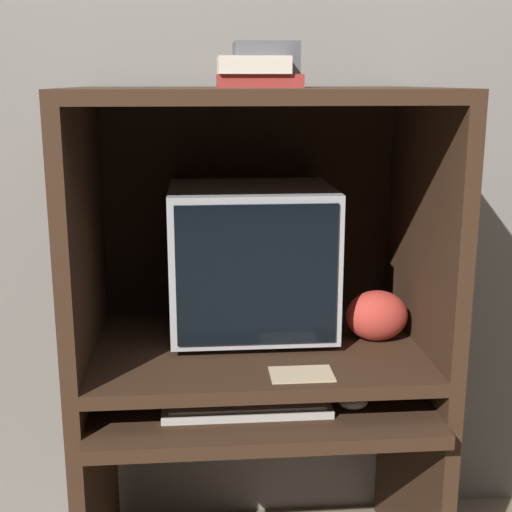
{
  "coord_description": "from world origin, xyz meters",
  "views": [
    {
      "loc": [
        -0.16,
        -1.55,
        1.47
      ],
      "look_at": [
        -0.0,
        0.32,
        1.01
      ],
      "focal_mm": 50.0,
      "sensor_mm": 36.0,
      "label": 1
    }
  ],
  "objects_px": {
    "crt_monitor": "(251,260)",
    "book_stack": "(256,72)",
    "mouse": "(353,402)",
    "snack_bag": "(377,315)",
    "storage_box": "(266,65)",
    "keyboard": "(246,405)"
  },
  "relations": [
    {
      "from": "crt_monitor",
      "to": "snack_bag",
      "type": "relative_size",
      "value": 2.6
    },
    {
      "from": "crt_monitor",
      "to": "book_stack",
      "type": "xyz_separation_m",
      "value": [
        0.0,
        -0.13,
        0.51
      ]
    },
    {
      "from": "crt_monitor",
      "to": "mouse",
      "type": "xyz_separation_m",
      "value": [
        0.24,
        -0.28,
        -0.32
      ]
    },
    {
      "from": "mouse",
      "to": "book_stack",
      "type": "bearing_deg",
      "value": 148.4
    },
    {
      "from": "keyboard",
      "to": "book_stack",
      "type": "distance_m",
      "value": 0.84
    },
    {
      "from": "mouse",
      "to": "book_stack",
      "type": "xyz_separation_m",
      "value": [
        -0.24,
        0.15,
        0.83
      ]
    },
    {
      "from": "crt_monitor",
      "to": "keyboard",
      "type": "relative_size",
      "value": 1.05
    },
    {
      "from": "keyboard",
      "to": "storage_box",
      "type": "distance_m",
      "value": 0.88
    },
    {
      "from": "snack_bag",
      "to": "mouse",
      "type": "bearing_deg",
      "value": -117.57
    },
    {
      "from": "crt_monitor",
      "to": "storage_box",
      "type": "height_order",
      "value": "storage_box"
    },
    {
      "from": "keyboard",
      "to": "storage_box",
      "type": "xyz_separation_m",
      "value": [
        0.07,
        0.19,
        0.85
      ]
    },
    {
      "from": "keyboard",
      "to": "mouse",
      "type": "relative_size",
      "value": 5.83
    },
    {
      "from": "snack_bag",
      "to": "storage_box",
      "type": "relative_size",
      "value": 1.08
    },
    {
      "from": "mouse",
      "to": "snack_bag",
      "type": "height_order",
      "value": "snack_bag"
    },
    {
      "from": "mouse",
      "to": "book_stack",
      "type": "height_order",
      "value": "book_stack"
    },
    {
      "from": "book_stack",
      "to": "mouse",
      "type": "bearing_deg",
      "value": -31.6
    },
    {
      "from": "crt_monitor",
      "to": "keyboard",
      "type": "xyz_separation_m",
      "value": [
        -0.03,
        -0.26,
        -0.32
      ]
    },
    {
      "from": "storage_box",
      "to": "mouse",
      "type": "bearing_deg",
      "value": -45.17
    },
    {
      "from": "mouse",
      "to": "snack_bag",
      "type": "bearing_deg",
      "value": 62.43
    },
    {
      "from": "mouse",
      "to": "storage_box",
      "type": "distance_m",
      "value": 0.9
    },
    {
      "from": "crt_monitor",
      "to": "book_stack",
      "type": "relative_size",
      "value": 2.18
    },
    {
      "from": "keyboard",
      "to": "book_stack",
      "type": "height_order",
      "value": "book_stack"
    }
  ]
}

